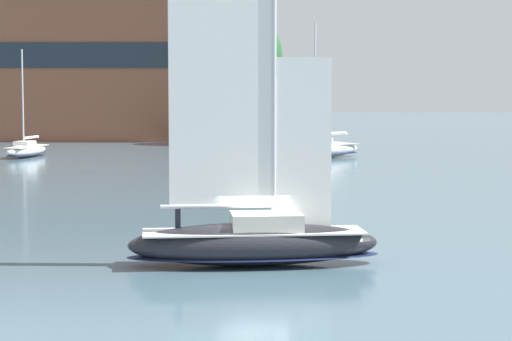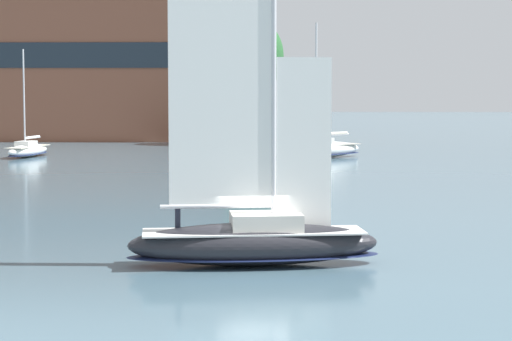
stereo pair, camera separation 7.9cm
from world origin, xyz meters
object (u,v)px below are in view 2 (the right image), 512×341
(sailboat_main, at_px, (254,237))
(sailboat_moored_far_slip, at_px, (321,149))
(tree_shore_center, at_px, (253,56))
(sailboat_moored_mid_channel, at_px, (28,150))

(sailboat_main, xyz_separation_m, sailboat_moored_far_slip, (4.33, 52.44, -0.20))
(tree_shore_center, xyz_separation_m, sailboat_moored_mid_channel, (-19.50, -19.32, -8.78))
(sailboat_main, relative_size, sailboat_moored_mid_channel, 1.31)
(tree_shore_center, relative_size, sailboat_main, 1.08)
(sailboat_main, bearing_deg, sailboat_moored_far_slip, 85.28)
(tree_shore_center, height_order, sailboat_moored_mid_channel, tree_shore_center)
(tree_shore_center, height_order, sailboat_main, tree_shore_center)
(sailboat_main, height_order, sailboat_moored_far_slip, sailboat_main)
(sailboat_main, bearing_deg, tree_shore_center, 91.84)
(sailboat_moored_mid_channel, height_order, sailboat_moored_far_slip, sailboat_moored_far_slip)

